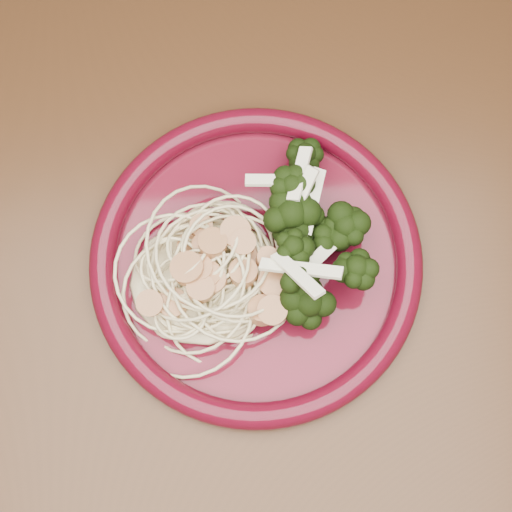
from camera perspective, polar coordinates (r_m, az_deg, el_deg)
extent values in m
plane|color=brown|center=(1.28, -1.88, -12.69)|extent=(3.50, 3.50, 0.00)
cube|color=#472814|center=(0.56, -4.27, -7.69)|extent=(1.20, 0.80, 0.04)
cylinder|color=#540C1B|center=(0.55, 0.00, -0.51)|extent=(0.31, 0.31, 0.01)
torus|color=#540616|center=(0.54, 0.00, -0.27)|extent=(0.32, 0.32, 0.02)
ellipsoid|color=beige|center=(0.53, -4.14, -1.71)|extent=(0.14, 0.13, 0.03)
ellipsoid|color=black|center=(0.53, 5.04, 2.26)|extent=(0.11, 0.15, 0.04)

